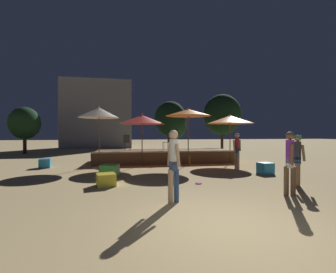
{
  "coord_description": "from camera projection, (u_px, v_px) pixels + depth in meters",
  "views": [
    {
      "loc": [
        -1.83,
        -3.82,
        1.71
      ],
      "look_at": [
        0.0,
        6.72,
        1.57
      ],
      "focal_mm": 24.0,
      "sensor_mm": 36.0,
      "label": 1
    }
  ],
  "objects": [
    {
      "name": "cube_seat_3",
      "position": [
        45.0,
        163.0,
        11.23
      ],
      "size": [
        0.58,
        0.58,
        0.44
      ],
      "rotation": [
        0.0,
        0.0,
        0.17
      ],
      "color": "#2D9EDB",
      "rests_on": "ground"
    },
    {
      "name": "patio_umbrella_2",
      "position": [
        230.0,
        120.0,
        12.95
      ],
      "size": [
        2.64,
        2.64,
        2.83
      ],
      "color": "brown",
      "rests_on": "ground"
    },
    {
      "name": "distant_building",
      "position": [
        98.0,
        114.0,
        27.21
      ],
      "size": [
        8.11,
        3.0,
        8.09
      ],
      "color": "gray",
      "rests_on": "ground"
    },
    {
      "name": "cube_seat_1",
      "position": [
        191.0,
        160.0,
        12.89
      ],
      "size": [
        0.63,
        0.63,
        0.43
      ],
      "rotation": [
        0.0,
        0.0,
        0.09
      ],
      "color": "orange",
      "rests_on": "ground"
    },
    {
      "name": "person_2",
      "position": [
        174.0,
        163.0,
        5.52
      ],
      "size": [
        0.29,
        0.49,
        1.8
      ],
      "rotation": [
        0.0,
        0.0,
        0.44
      ],
      "color": "tan",
      "rests_on": "ground"
    },
    {
      "name": "cube_seat_2",
      "position": [
        265.0,
        168.0,
        9.59
      ],
      "size": [
        0.58,
        0.58,
        0.47
      ],
      "rotation": [
        0.0,
        0.0,
        0.11
      ],
      "color": "#2D9EDB",
      "rests_on": "ground"
    },
    {
      "name": "person_3",
      "position": [
        290.0,
        161.0,
        6.16
      ],
      "size": [
        0.29,
        0.47,
        1.76
      ],
      "rotation": [
        0.0,
        0.0,
        5.88
      ],
      "color": "brown",
      "rests_on": "ground"
    },
    {
      "name": "cube_seat_0",
      "position": [
        106.0,
        180.0,
        7.36
      ],
      "size": [
        0.7,
        0.7,
        0.4
      ],
      "rotation": [
        0.0,
        0.0,
        0.23
      ],
      "color": "yellow",
      "rests_on": "ground"
    },
    {
      "name": "patio_umbrella_3",
      "position": [
        99.0,
        113.0,
        11.71
      ],
      "size": [
        2.09,
        2.09,
        3.16
      ],
      "color": "brown",
      "rests_on": "ground"
    },
    {
      "name": "patio_umbrella_0",
      "position": [
        142.0,
        120.0,
        11.92
      ],
      "size": [
        2.4,
        2.4,
        2.77
      ],
      "color": "brown",
      "rests_on": "ground"
    },
    {
      "name": "background_tree_4",
      "position": [
        222.0,
        115.0,
        22.95
      ],
      "size": [
        3.79,
        3.79,
        5.72
      ],
      "color": "#3D2B1C",
      "rests_on": "ground"
    },
    {
      "name": "person_1",
      "position": [
        298.0,
        158.0,
        7.27
      ],
      "size": [
        0.34,
        0.41,
        1.67
      ],
      "rotation": [
        0.0,
        0.0,
        3.81
      ],
      "color": "#997051",
      "rests_on": "ground"
    },
    {
      "name": "background_tree_3",
      "position": [
        174.0,
        126.0,
        26.28
      ],
      "size": [
        2.81,
        2.81,
        4.13
      ],
      "color": "#3D2B1C",
      "rests_on": "ground"
    },
    {
      "name": "frisbee_disc",
      "position": [
        199.0,
        183.0,
        7.65
      ],
      "size": [
        0.22,
        0.22,
        0.03
      ],
      "color": "#E54C99",
      "rests_on": "ground"
    },
    {
      "name": "person_0",
      "position": [
        237.0,
        149.0,
        10.81
      ],
      "size": [
        0.46,
        0.3,
        1.73
      ],
      "rotation": [
        0.0,
        0.0,
        1.74
      ],
      "color": "tan",
      "rests_on": "ground"
    },
    {
      "name": "patio_umbrella_1",
      "position": [
        188.0,
        113.0,
        12.04
      ],
      "size": [
        2.43,
        2.43,
        3.1
      ],
      "color": "brown",
      "rests_on": "ground"
    },
    {
      "name": "background_tree_2",
      "position": [
        25.0,
        123.0,
        19.04
      ],
      "size": [
        2.48,
        2.48,
        3.97
      ],
      "color": "#3D2B1C",
      "rests_on": "ground"
    },
    {
      "name": "ground_plane",
      "position": [
        231.0,
        227.0,
        4.1
      ],
      "size": [
        120.0,
        120.0,
        0.0
      ],
      "primitive_type": "plane",
      "color": "tan"
    },
    {
      "name": "cube_seat_4",
      "position": [
        110.0,
        171.0,
        8.88
      ],
      "size": [
        0.78,
        0.78,
        0.49
      ],
      "rotation": [
        0.0,
        0.0,
        -0.31
      ],
      "color": "#4CC651",
      "rests_on": "ground"
    },
    {
      "name": "wooden_deck",
      "position": [
        165.0,
        156.0,
        13.84
      ],
      "size": [
        8.28,
        3.04,
        0.75
      ],
      "color": "brown",
      "rests_on": "ground"
    },
    {
      "name": "background_tree_1",
      "position": [
        170.0,
        119.0,
        24.66
      ],
      "size": [
        3.45,
        3.45,
        5.26
      ],
      "color": "#3D2B1C",
      "rests_on": "ground"
    },
    {
      "name": "bistro_chair_1",
      "position": [
        167.0,
        141.0,
        13.43
      ],
      "size": [
        0.4,
        0.4,
        0.9
      ],
      "rotation": [
        0.0,
        0.0,
        4.8
      ],
      "color": "#2D3338",
      "rests_on": "wooden_deck"
    },
    {
      "name": "background_tree_0",
      "position": [
        172.0,
        126.0,
        26.02
      ],
      "size": [
        2.74,
        2.74,
        4.13
      ],
      "color": "#3D2B1C",
      "rests_on": "ground"
    },
    {
      "name": "bistro_chair_0",
      "position": [
        127.0,
        141.0,
        12.86
      ],
      "size": [
        0.42,
        0.42,
        0.9
      ],
      "rotation": [
        0.0,
        0.0,
        2.92
      ],
      "color": "#2D3338",
      "rests_on": "wooden_deck"
    }
  ]
}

